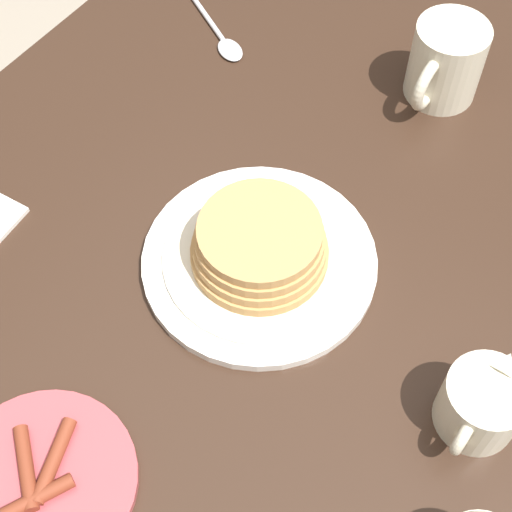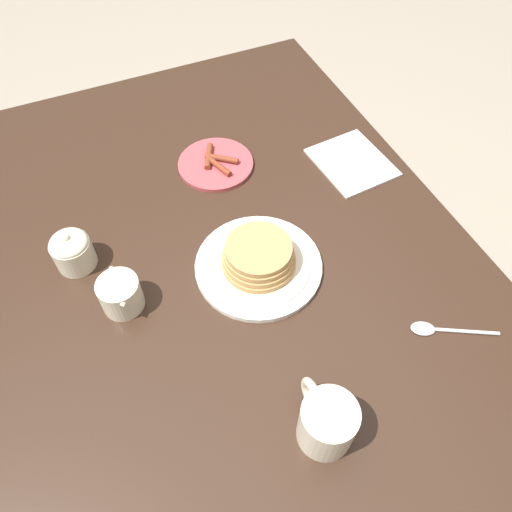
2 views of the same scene
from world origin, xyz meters
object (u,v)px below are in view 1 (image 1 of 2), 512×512
(side_plate_bacon, at_px, (41,481))
(spoon, at_px, (221,37))
(pancake_plate, at_px, (259,252))
(creamer_pitcher, at_px, (482,403))
(coffee_mug, at_px, (445,62))

(side_plate_bacon, height_order, spoon, side_plate_bacon)
(pancake_plate, distance_m, spoon, 0.37)
(side_plate_bacon, bearing_deg, spoon, -159.35)
(creamer_pitcher, distance_m, spoon, 0.60)
(side_plate_bacon, relative_size, spoon, 1.18)
(coffee_mug, bearing_deg, side_plate_bacon, -5.77)
(side_plate_bacon, xyz_separation_m, creamer_pitcher, (-0.29, 0.30, 0.03))
(side_plate_bacon, height_order, creamer_pitcher, creamer_pitcher)
(pancake_plate, relative_size, coffee_mug, 2.05)
(side_plate_bacon, bearing_deg, pancake_plate, 174.85)
(pancake_plate, bearing_deg, creamer_pitcher, 84.63)
(side_plate_bacon, xyz_separation_m, spoon, (-0.58, -0.22, -0.00))
(side_plate_bacon, relative_size, coffee_mug, 1.42)
(pancake_plate, distance_m, side_plate_bacon, 0.32)
(side_plate_bacon, relative_size, creamer_pitcher, 1.59)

